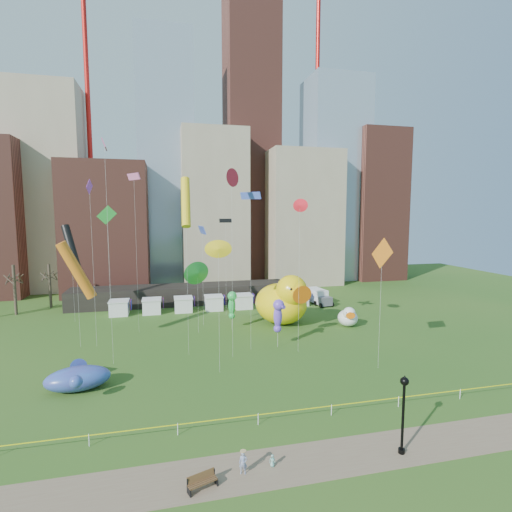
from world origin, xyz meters
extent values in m
plane|color=#2A591B|center=(0.00, 0.00, 0.00)|extent=(160.00, 160.00, 0.00)
cube|color=brown|center=(0.00, -5.00, 0.01)|extent=(70.00, 4.00, 0.02)
cube|color=gray|center=(-30.00, 62.00, 21.00)|extent=(14.00, 12.00, 42.00)
cube|color=brown|center=(-18.00, 56.00, 13.00)|extent=(16.00, 14.00, 26.00)
cube|color=#8C9EB2|center=(-6.00, 64.00, 27.50)|extent=(12.00, 12.00, 55.00)
cube|color=gray|center=(4.00, 60.00, 17.00)|extent=(14.00, 14.00, 34.00)
cube|color=brown|center=(14.00, 66.00, 34.00)|extent=(12.00, 12.00, 68.00)
cube|color=gray|center=(24.00, 58.00, 15.00)|extent=(16.00, 14.00, 30.00)
cube|color=#8C9EB2|center=(34.00, 62.00, 24.00)|extent=(14.00, 12.00, 48.00)
cube|color=brown|center=(44.00, 60.00, 18.00)|extent=(12.00, 12.00, 36.00)
cylinder|color=red|center=(-22.00, 64.00, 38.00)|extent=(1.00, 1.00, 76.00)
cylinder|color=red|center=(30.00, 64.00, 38.00)|extent=(1.00, 1.00, 76.00)
cube|color=black|center=(-4.00, 42.00, 1.60)|extent=(38.00, 6.00, 3.20)
cube|color=white|center=(-14.00, 36.00, 1.10)|extent=(2.80, 2.80, 2.20)
cube|color=red|center=(-12.20, 36.00, 1.60)|extent=(0.08, 1.40, 1.60)
cube|color=white|center=(-9.00, 36.00, 1.10)|extent=(2.80, 2.80, 2.20)
cube|color=red|center=(-7.20, 36.00, 1.60)|extent=(0.08, 1.40, 1.60)
cube|color=white|center=(-4.00, 36.00, 1.10)|extent=(2.80, 2.80, 2.20)
cube|color=red|center=(-2.20, 36.00, 1.60)|extent=(0.08, 1.40, 1.60)
cube|color=white|center=(1.00, 36.00, 1.10)|extent=(2.80, 2.80, 2.20)
cube|color=red|center=(2.80, 36.00, 1.60)|extent=(0.08, 1.40, 1.60)
cube|color=white|center=(6.00, 36.00, 1.10)|extent=(2.80, 2.80, 2.20)
cube|color=red|center=(7.80, 36.00, 1.60)|extent=(0.08, 1.40, 1.60)
cube|color=white|center=(11.00, 36.00, 1.10)|extent=(2.80, 2.80, 2.20)
cube|color=red|center=(12.80, 36.00, 1.60)|extent=(0.08, 1.40, 1.60)
cube|color=white|center=(16.00, 36.00, 1.10)|extent=(2.80, 2.80, 2.20)
cube|color=red|center=(17.80, 36.00, 1.60)|extent=(0.08, 1.40, 1.60)
cylinder|color=#382B21|center=(-30.00, 40.00, 4.00)|extent=(0.44, 0.44, 8.00)
cylinder|color=#382B21|center=(-26.00, 44.00, 3.75)|extent=(0.44, 0.44, 7.50)
cylinder|color=white|center=(-12.00, 0.00, 0.45)|extent=(0.06, 0.06, 0.90)
cylinder|color=white|center=(-6.00, 0.00, 0.45)|extent=(0.06, 0.06, 0.90)
cylinder|color=white|center=(0.00, 0.00, 0.45)|extent=(0.06, 0.06, 0.90)
cylinder|color=white|center=(6.00, 0.00, 0.45)|extent=(0.06, 0.06, 0.90)
cylinder|color=white|center=(12.00, 0.00, 0.45)|extent=(0.06, 0.06, 0.90)
cylinder|color=white|center=(18.00, 0.00, 0.45)|extent=(0.06, 0.06, 0.90)
cube|color=#F1F30C|center=(0.00, 0.00, 0.80)|extent=(50.00, 0.02, 0.07)
ellipsoid|color=yellow|center=(9.59, 25.87, 2.94)|extent=(9.32, 10.12, 5.88)
ellipsoid|color=yellow|center=(8.60, 28.96, 2.78)|extent=(2.32, 2.04, 2.38)
sphere|color=yellow|center=(10.40, 23.36, 5.30)|extent=(5.56, 5.56, 4.42)
cone|color=orange|center=(10.97, 21.57, 5.15)|extent=(2.92, 2.64, 2.43)
sphere|color=white|center=(9.61, 21.83, 5.89)|extent=(0.80, 0.80, 0.80)
sphere|color=white|center=(11.92, 22.58, 5.89)|extent=(0.80, 0.80, 0.80)
sphere|color=black|center=(9.73, 21.48, 5.89)|extent=(0.40, 0.40, 0.40)
sphere|color=black|center=(12.04, 22.22, 5.89)|extent=(0.40, 0.40, 0.40)
ellipsoid|color=white|center=(18.55, 22.37, 1.17)|extent=(3.64, 3.98, 2.33)
ellipsoid|color=white|center=(18.91, 23.60, 1.10)|extent=(0.91, 0.80, 0.94)
sphere|color=white|center=(18.25, 21.36, 2.10)|extent=(2.18, 2.18, 1.75)
cone|color=orange|center=(18.04, 20.65, 2.05)|extent=(1.15, 1.03, 0.96)
sphere|color=white|center=(17.65, 21.04, 2.34)|extent=(0.32, 0.32, 0.32)
sphere|color=white|center=(18.58, 20.77, 2.34)|extent=(0.32, 0.32, 0.32)
sphere|color=black|center=(17.61, 20.90, 2.34)|extent=(0.16, 0.16, 0.16)
sphere|color=black|center=(18.54, 20.62, 2.34)|extent=(0.16, 0.16, 0.16)
cylinder|color=silver|center=(2.17, 24.69, 1.67)|extent=(0.03, 0.03, 3.33)
ellipsoid|color=green|center=(2.17, 24.69, 3.33)|extent=(1.11, 0.95, 2.53)
sphere|color=green|center=(2.17, 24.54, 4.68)|extent=(1.47, 1.47, 1.29)
cone|color=green|center=(2.17, 23.96, 4.62)|extent=(0.57, 0.87, 0.45)
sphere|color=green|center=(2.17, 24.74, 1.88)|extent=(0.90, 0.90, 0.90)
cylinder|color=silver|center=(6.29, 16.15, 1.90)|extent=(0.03, 0.03, 3.79)
ellipsoid|color=#6D46D3|center=(6.29, 16.15, 3.79)|extent=(1.27, 1.16, 2.64)
sphere|color=#6D46D3|center=(6.29, 16.00, 5.20)|extent=(1.74, 1.74, 1.35)
cone|color=#6D46D3|center=(6.29, 15.40, 5.14)|extent=(0.74, 0.95, 0.47)
sphere|color=#6D46D3|center=(6.29, 16.20, 2.28)|extent=(0.94, 0.94, 0.94)
ellipsoid|color=#403188|center=(-14.61, 9.39, 1.09)|extent=(6.08, 3.93, 2.17)
cone|color=#403188|center=(-15.11, 12.39, 1.41)|extent=(1.79, 1.97, 1.52)
sphere|color=#403188|center=(-14.15, 6.60, 1.96)|extent=(1.09, 1.09, 1.09)
cube|color=brown|center=(-4.76, -6.00, 0.46)|extent=(1.81, 1.04, 0.06)
cube|color=brown|center=(-4.83, -5.78, 0.70)|extent=(1.70, 0.70, 0.44)
cube|color=black|center=(-5.56, -6.28, 0.23)|extent=(0.23, 0.52, 0.43)
cube|color=black|center=(-3.95, -5.72, 0.23)|extent=(0.23, 0.52, 0.43)
cylinder|color=black|center=(8.55, -5.59, 0.17)|extent=(0.45, 0.45, 0.30)
cylinder|color=black|center=(8.55, -5.59, 2.45)|extent=(0.18, 0.18, 4.87)
sphere|color=black|center=(8.55, -5.59, 5.04)|extent=(0.57, 0.57, 0.57)
cone|color=black|center=(8.55, -5.59, 5.34)|extent=(0.20, 0.20, 0.25)
cube|color=white|center=(19.62, 36.73, 1.42)|extent=(2.77, 4.83, 2.29)
cube|color=#595960|center=(20.00, 33.83, 0.96)|extent=(2.30, 1.91, 1.47)
cylinder|color=black|center=(18.70, 34.95, 0.41)|extent=(0.33, 0.85, 0.82)
cylinder|color=black|center=(20.97, 35.25, 0.41)|extent=(0.33, 0.85, 0.82)
cylinder|color=black|center=(18.30, 38.04, 0.41)|extent=(0.33, 0.85, 0.82)
cylinder|color=black|center=(20.57, 38.34, 0.41)|extent=(0.33, 0.85, 0.82)
imported|color=white|center=(-2.19, -5.19, 0.73)|extent=(0.59, 0.46, 1.42)
imported|color=silver|center=(-0.26, -4.95, 0.41)|extent=(0.31, 0.26, 0.79)
cylinder|color=silver|center=(0.48, 14.24, 9.91)|extent=(0.02, 0.02, 19.82)
cone|color=red|center=(0.48, 14.24, 19.82)|extent=(1.35, 1.73, 1.96)
cylinder|color=silver|center=(-12.31, 15.16, 11.45)|extent=(0.02, 0.02, 22.90)
cube|color=pink|center=(-12.31, 15.16, 22.90)|extent=(0.66, 2.89, 0.88)
cylinder|color=silver|center=(-20.04, 33.75, 5.56)|extent=(0.02, 0.02, 11.12)
cylinder|color=black|center=(-20.04, 33.75, 11.12)|extent=(3.40, 3.73, 6.68)
cylinder|color=silver|center=(-14.81, 32.75, 7.91)|extent=(0.02, 0.02, 15.81)
cube|color=green|center=(-14.81, 32.75, 15.81)|extent=(2.74, 0.61, 2.79)
cylinder|color=silver|center=(-1.54, 10.29, 6.28)|extent=(0.02, 0.02, 12.56)
cone|color=yellow|center=(-1.54, 10.29, 12.56)|extent=(1.79, 0.37, 1.78)
cylinder|color=silver|center=(-1.54, 27.37, 6.86)|extent=(0.02, 0.02, 13.72)
cube|color=blue|center=(-1.54, 27.37, 13.72)|extent=(0.84, 3.82, 1.15)
cylinder|color=silver|center=(-16.88, 21.71, 4.66)|extent=(0.02, 0.02, 9.31)
cylinder|color=orange|center=(-16.88, 21.71, 9.31)|extent=(4.39, 2.36, 7.17)
cylinder|color=silver|center=(-15.00, 21.48, 9.56)|extent=(0.02, 0.02, 19.11)
cube|color=purple|center=(-15.00, 21.48, 19.11)|extent=(0.44, 1.78, 1.82)
cylinder|color=silver|center=(8.14, 14.03, 8.46)|extent=(0.02, 0.02, 16.91)
cone|color=red|center=(8.14, 14.03, 16.91)|extent=(0.87, 1.38, 1.47)
cylinder|color=silver|center=(-10.39, 26.21, 10.40)|extent=(0.02, 0.02, 20.80)
cube|color=pink|center=(-10.39, 26.21, 20.80)|extent=(1.87, 2.52, 0.85)
cylinder|color=silver|center=(2.55, 32.40, 7.46)|extent=(0.02, 0.02, 14.92)
cube|color=black|center=(2.55, 32.40, 14.92)|extent=(1.99, 0.56, 0.62)
cylinder|color=silver|center=(-2.53, 24.06, 4.07)|extent=(0.02, 0.02, 8.14)
cone|color=green|center=(-2.53, 24.06, 8.14)|extent=(2.54, 2.24, 3.01)
cylinder|color=silver|center=(-4.30, 16.04, 8.63)|extent=(0.02, 0.02, 17.25)
cylinder|color=yellow|center=(-4.30, 16.04, 17.25)|extent=(1.09, 3.36, 5.66)
cylinder|color=silver|center=(2.96, 16.04, 9.01)|extent=(0.02, 0.02, 18.02)
cube|color=blue|center=(2.96, 16.04, 18.02)|extent=(2.13, 2.15, 0.81)
cylinder|color=silver|center=(14.68, 7.68, 6.01)|extent=(0.02, 0.02, 12.02)
cube|color=orange|center=(14.68, 7.68, 12.02)|extent=(0.50, 3.15, 3.18)
camera|label=1|loc=(-6.46, -26.92, 15.98)|focal=27.00mm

